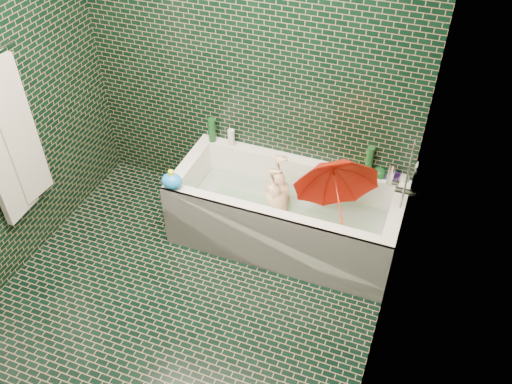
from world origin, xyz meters
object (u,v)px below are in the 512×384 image
at_px(umbrella, 338,197).
at_px(bath_toy, 172,181).
at_px(bathtub, 285,220).
at_px(rubber_duck, 359,170).
at_px(child, 279,210).

relative_size(umbrella, bath_toy, 3.56).
height_order(bathtub, rubber_duck, rubber_duck).
xyz_separation_m(child, bath_toy, (-0.72, -0.30, 0.31)).
height_order(child, umbrella, umbrella).
height_order(umbrella, rubber_duck, umbrella).
relative_size(child, bath_toy, 5.20).
bearing_deg(umbrella, rubber_duck, 59.63).
relative_size(umbrella, rubber_duck, 5.15).
relative_size(bathtub, umbrella, 2.89).
relative_size(child, umbrella, 1.46).
bearing_deg(rubber_duck, bathtub, -144.01).
bearing_deg(rubber_duck, umbrella, -98.30).
bearing_deg(umbrella, child, 153.61).
bearing_deg(bathtub, bath_toy, -157.57).
bearing_deg(bath_toy, child, 17.34).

